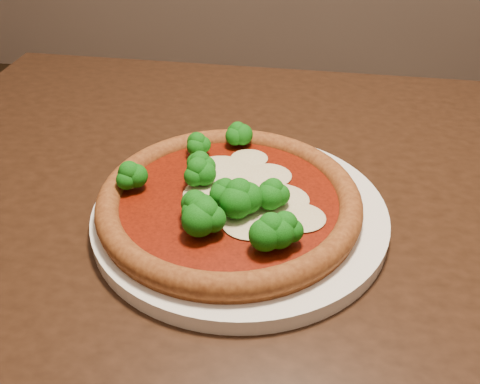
# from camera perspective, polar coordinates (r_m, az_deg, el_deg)

# --- Properties ---
(dining_table) EXTENTS (1.18, 0.88, 0.75)m
(dining_table) POSITION_cam_1_polar(r_m,az_deg,el_deg) (0.70, 6.74, -8.15)
(dining_table) COLOR black
(dining_table) RESTS_ON floor
(plate) EXTENTS (0.33, 0.33, 0.02)m
(plate) POSITION_cam_1_polar(r_m,az_deg,el_deg) (0.61, 0.00, -2.38)
(plate) COLOR white
(plate) RESTS_ON dining_table
(pizza) EXTENTS (0.29, 0.29, 0.06)m
(pizza) POSITION_cam_1_polar(r_m,az_deg,el_deg) (0.59, -1.20, -0.69)
(pizza) COLOR brown
(pizza) RESTS_ON plate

